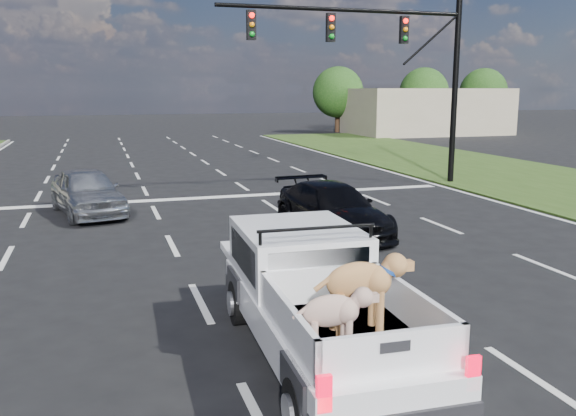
{
  "coord_description": "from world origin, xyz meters",
  "views": [
    {
      "loc": [
        -3.25,
        -9.72,
        3.52
      ],
      "look_at": [
        0.41,
        2.0,
        1.12
      ],
      "focal_mm": 38.0,
      "sensor_mm": 36.0,
      "label": 1
    }
  ],
  "objects_px": {
    "black_coupe": "(332,209)",
    "silver_sedan": "(87,191)",
    "traffic_signal": "(398,55)",
    "pickup_truck": "(317,297)"
  },
  "relations": [
    {
      "from": "silver_sedan",
      "to": "black_coupe",
      "type": "height_order",
      "value": "silver_sedan"
    },
    {
      "from": "pickup_truck",
      "to": "black_coupe",
      "type": "relative_size",
      "value": 1.13
    },
    {
      "from": "traffic_signal",
      "to": "black_coupe",
      "type": "distance_m",
      "value": 9.14
    },
    {
      "from": "traffic_signal",
      "to": "pickup_truck",
      "type": "relative_size",
      "value": 1.9
    },
    {
      "from": "traffic_signal",
      "to": "silver_sedan",
      "type": "relative_size",
      "value": 2.32
    },
    {
      "from": "traffic_signal",
      "to": "pickup_truck",
      "type": "bearing_deg",
      "value": -120.91
    },
    {
      "from": "silver_sedan",
      "to": "black_coupe",
      "type": "xyz_separation_m",
      "value": [
        5.82,
        -4.27,
        -0.05
      ]
    },
    {
      "from": "traffic_signal",
      "to": "pickup_truck",
      "type": "distance_m",
      "value": 15.68
    },
    {
      "from": "black_coupe",
      "to": "silver_sedan",
      "type": "bearing_deg",
      "value": 139.2
    },
    {
      "from": "pickup_truck",
      "to": "silver_sedan",
      "type": "bearing_deg",
      "value": 107.49
    }
  ]
}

